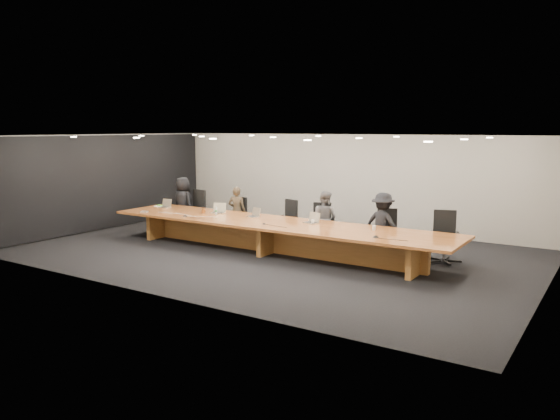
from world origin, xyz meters
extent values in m
plane|color=black|center=(0.00, 0.00, 0.00)|extent=(12.00, 12.00, 0.00)
cube|color=beige|center=(0.00, 4.00, 1.40)|extent=(12.00, 0.02, 2.80)
cube|color=black|center=(-5.94, 0.00, 1.37)|extent=(0.08, 7.84, 2.74)
cube|color=brown|center=(0.00, 0.00, 0.72)|extent=(9.00, 1.80, 0.06)
cube|color=brown|center=(0.00, 0.00, 0.34)|extent=(7.65, 0.15, 0.69)
cube|color=brown|center=(-3.60, 0.00, 0.34)|extent=(0.12, 1.26, 0.69)
cube|color=brown|center=(0.00, 0.00, 0.34)|extent=(0.12, 1.26, 0.69)
cube|color=brown|center=(3.60, 0.00, 0.34)|extent=(0.12, 1.26, 0.69)
imported|color=black|center=(-3.98, 1.15, 0.78)|extent=(0.83, 0.61, 1.55)
imported|color=#342A1C|center=(-2.00, 1.19, 0.69)|extent=(0.58, 0.47, 1.38)
imported|color=#4F4E51|center=(0.73, 1.25, 0.71)|extent=(0.72, 0.58, 1.42)
imported|color=black|center=(2.33, 1.14, 0.75)|extent=(1.03, 0.68, 1.49)
cylinder|color=#AABAB4|center=(-1.87, 0.12, 0.85)|extent=(0.07, 0.07, 0.19)
cylinder|color=brown|center=(-2.30, 0.13, 0.81)|extent=(0.11, 0.11, 0.11)
cone|color=white|center=(0.93, 0.29, 0.80)|extent=(0.09, 0.09, 0.09)
cone|color=silver|center=(2.47, 0.29, 0.80)|extent=(0.09, 0.09, 0.10)
cube|color=white|center=(-4.17, 0.40, 0.76)|extent=(0.30, 0.25, 0.02)
cube|color=#5FD037|center=(-4.19, 0.40, 0.78)|extent=(0.15, 0.09, 0.02)
cube|color=silver|center=(-3.75, -0.60, 0.76)|extent=(0.22, 0.19, 0.03)
cone|color=black|center=(-2.35, -0.54, 0.77)|extent=(0.16, 0.16, 0.03)
cone|color=black|center=(0.00, -0.39, 0.76)|extent=(0.13, 0.13, 0.03)
cone|color=black|center=(2.81, -0.41, 0.77)|extent=(0.17, 0.17, 0.03)
camera|label=1|loc=(7.13, -10.78, 2.99)|focal=35.00mm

